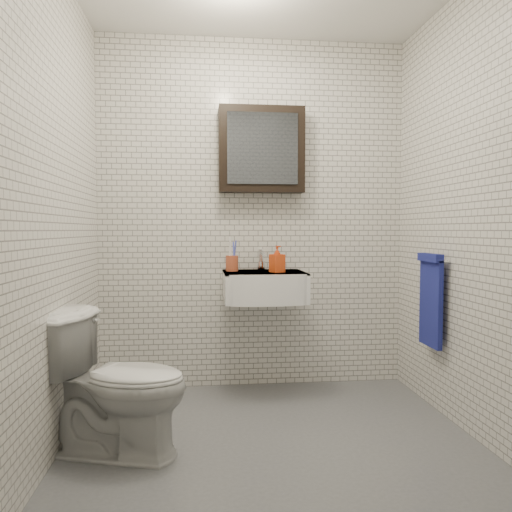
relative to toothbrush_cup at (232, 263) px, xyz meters
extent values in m
cube|color=#51545A|center=(0.16, -0.85, -0.90)|extent=(2.20, 2.00, 0.01)
cube|color=silver|center=(0.16, 0.15, 0.34)|extent=(2.20, 0.02, 2.50)
cube|color=silver|center=(0.16, -1.85, 0.34)|extent=(2.20, 0.02, 2.50)
cube|color=silver|center=(-0.94, -0.85, 0.34)|extent=(0.02, 2.00, 2.50)
cube|color=silver|center=(1.26, -0.85, 0.34)|extent=(0.02, 2.00, 2.50)
cube|color=white|center=(0.21, -0.08, -0.16)|extent=(0.55, 0.45, 0.20)
cylinder|color=silver|center=(0.21, -0.06, -0.07)|extent=(0.31, 0.31, 0.02)
cylinder|color=silver|center=(0.21, -0.06, -0.06)|extent=(0.04, 0.04, 0.01)
cube|color=white|center=(0.21, -0.08, -0.06)|extent=(0.55, 0.45, 0.01)
cylinder|color=silver|center=(0.21, 0.09, -0.03)|extent=(0.06, 0.06, 0.06)
cylinder|color=silver|center=(0.21, 0.09, 0.03)|extent=(0.03, 0.03, 0.08)
cylinder|color=silver|center=(0.21, 0.03, 0.06)|extent=(0.02, 0.12, 0.02)
cube|color=silver|center=(0.21, 0.12, 0.09)|extent=(0.02, 0.09, 0.01)
cube|color=black|center=(0.21, 0.08, 0.79)|extent=(0.60, 0.14, 0.60)
cube|color=#3F444C|center=(0.21, 0.00, 0.79)|extent=(0.49, 0.01, 0.49)
cylinder|color=silver|center=(1.22, -0.50, 0.04)|extent=(0.02, 0.30, 0.02)
cylinder|color=silver|center=(1.24, -0.37, 0.04)|extent=(0.04, 0.02, 0.02)
cylinder|color=silver|center=(1.24, -0.63, 0.04)|extent=(0.04, 0.02, 0.02)
cube|color=navy|center=(1.21, -0.50, -0.23)|extent=(0.03, 0.26, 0.54)
cube|color=navy|center=(1.20, -0.50, 0.06)|extent=(0.05, 0.26, 0.05)
cylinder|color=#AB482A|center=(0.00, 0.00, -0.01)|extent=(0.11, 0.11, 0.11)
cylinder|color=white|center=(-0.02, -0.01, 0.06)|extent=(0.02, 0.03, 0.20)
cylinder|color=#3E4DC9|center=(0.01, -0.01, 0.05)|extent=(0.02, 0.02, 0.18)
cylinder|color=white|center=(-0.01, 0.01, 0.07)|extent=(0.02, 0.04, 0.21)
cylinder|color=#3E4DC9|center=(0.02, 0.01, 0.06)|extent=(0.03, 0.04, 0.19)
imported|color=orange|center=(0.30, -0.14, 0.03)|extent=(0.11, 0.11, 0.18)
imported|color=silver|center=(-0.64, -0.91, -0.54)|extent=(0.81, 0.60, 0.73)
camera|label=1|loc=(-0.21, -3.45, 0.23)|focal=35.00mm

